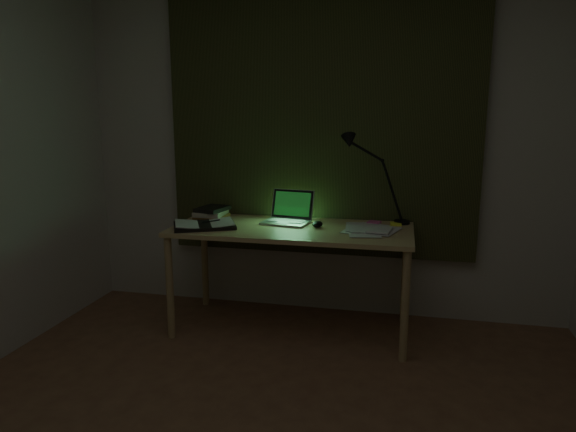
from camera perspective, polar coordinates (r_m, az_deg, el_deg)
name	(u,v)px	position (r m, az deg, el deg)	size (l,w,h in m)	color
wall_back	(321,143)	(3.71, 3.66, 8.09)	(3.50, 0.00, 2.50)	beige
curtain	(320,115)	(3.67, 3.60, 11.17)	(2.20, 0.06, 2.00)	#292D16
desk	(292,279)	(3.49, 0.43, -7.03)	(1.58, 0.69, 0.72)	tan
laptop	(285,208)	(3.49, -0.28, 0.92)	(0.31, 0.34, 0.22)	#B8B8BD
open_textbook	(204,225)	(3.45, -9.27, -0.95)	(0.40, 0.28, 0.03)	silver
book_stack	(212,212)	(3.70, -8.46, 0.41)	(0.19, 0.23, 0.09)	silver
loose_papers	(372,230)	(3.33, 9.34, -1.52)	(0.32, 0.34, 0.02)	silver
mouse	(318,224)	(3.41, 3.30, -0.91)	(0.07, 0.10, 0.04)	black
sticky_yellow	(396,224)	(3.54, 11.88, -0.85)	(0.07, 0.07, 0.02)	#EFFF35
sticky_pink	(374,223)	(3.54, 9.54, -0.74)	(0.08, 0.08, 0.02)	#E75AA0
desk_lamp	(404,181)	(3.54, 12.72, 3.79)	(0.39, 0.30, 0.59)	black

